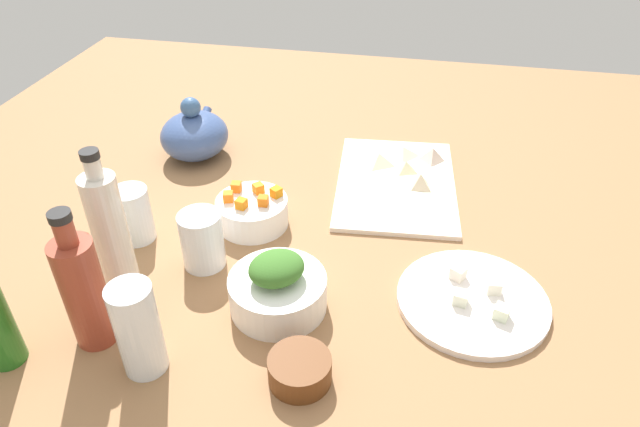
# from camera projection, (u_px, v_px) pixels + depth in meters

# --- Properties ---
(tabletop) EXTENTS (1.90, 1.90, 0.03)m
(tabletop) POSITION_uv_depth(u_px,v_px,m) (320.00, 241.00, 1.08)
(tabletop) COLOR #926842
(tabletop) RESTS_ON ground
(cutting_board) EXTENTS (0.37, 0.27, 0.01)m
(cutting_board) POSITION_uv_depth(u_px,v_px,m) (396.00, 183.00, 1.20)
(cutting_board) COLOR #EFE2CF
(cutting_board) RESTS_ON tabletop
(plate_tofu) EXTENTS (0.24, 0.24, 0.01)m
(plate_tofu) POSITION_uv_depth(u_px,v_px,m) (472.00, 301.00, 0.92)
(plate_tofu) COLOR white
(plate_tofu) RESTS_ON tabletop
(bowl_greens) EXTENTS (0.15, 0.15, 0.06)m
(bowl_greens) POSITION_uv_depth(u_px,v_px,m) (278.00, 293.00, 0.90)
(bowl_greens) COLOR white
(bowl_greens) RESTS_ON tabletop
(bowl_carrots) EXTENTS (0.13, 0.13, 0.05)m
(bowl_carrots) POSITION_uv_depth(u_px,v_px,m) (252.00, 212.00, 1.08)
(bowl_carrots) COLOR white
(bowl_carrots) RESTS_ON tabletop
(bowl_small_side) EXTENTS (0.09, 0.09, 0.04)m
(bowl_small_side) POSITION_uv_depth(u_px,v_px,m) (300.00, 370.00, 0.79)
(bowl_small_side) COLOR #5E3216
(bowl_small_side) RESTS_ON tabletop
(teapot) EXTENTS (0.17, 0.15, 0.14)m
(teapot) POSITION_uv_depth(u_px,v_px,m) (195.00, 134.00, 1.28)
(teapot) COLOR #3D558B
(teapot) RESTS_ON tabletop
(bottle_0) EXTENTS (0.06, 0.06, 0.26)m
(bottle_0) POSITION_uv_depth(u_px,v_px,m) (111.00, 234.00, 0.88)
(bottle_0) COLOR silver
(bottle_0) RESTS_ON tabletop
(bottle_1) EXTENTS (0.06, 0.06, 0.23)m
(bottle_1) POSITION_uv_depth(u_px,v_px,m) (84.00, 290.00, 0.81)
(bottle_1) COLOR #943926
(bottle_1) RESTS_ON tabletop
(drinking_glass_0) EXTENTS (0.06, 0.06, 0.15)m
(drinking_glass_0) POSITION_uv_depth(u_px,v_px,m) (138.00, 329.00, 0.78)
(drinking_glass_0) COLOR white
(drinking_glass_0) RESTS_ON tabletop
(drinking_glass_1) EXTENTS (0.07, 0.07, 0.10)m
(drinking_glass_1) POSITION_uv_depth(u_px,v_px,m) (133.00, 215.00, 1.03)
(drinking_glass_1) COLOR white
(drinking_glass_1) RESTS_ON tabletop
(drinking_glass_2) EXTENTS (0.07, 0.07, 0.10)m
(drinking_glass_2) POSITION_uv_depth(u_px,v_px,m) (202.00, 240.00, 0.97)
(drinking_glass_2) COLOR white
(drinking_glass_2) RESTS_ON tabletop
(carrot_cube_0) EXTENTS (0.02, 0.02, 0.02)m
(carrot_cube_0) POSITION_uv_depth(u_px,v_px,m) (263.00, 201.00, 1.05)
(carrot_cube_0) COLOR orange
(carrot_cube_0) RESTS_ON bowl_carrots
(carrot_cube_1) EXTENTS (0.02, 0.02, 0.02)m
(carrot_cube_1) POSITION_uv_depth(u_px,v_px,m) (236.00, 187.00, 1.09)
(carrot_cube_1) COLOR orange
(carrot_cube_1) RESTS_ON bowl_carrots
(carrot_cube_2) EXTENTS (0.02, 0.02, 0.02)m
(carrot_cube_2) POSITION_uv_depth(u_px,v_px,m) (241.00, 204.00, 1.04)
(carrot_cube_2) COLOR orange
(carrot_cube_2) RESTS_ON bowl_carrots
(carrot_cube_3) EXTENTS (0.03, 0.03, 0.02)m
(carrot_cube_3) POSITION_uv_depth(u_px,v_px,m) (258.00, 188.00, 1.08)
(carrot_cube_3) COLOR orange
(carrot_cube_3) RESTS_ON bowl_carrots
(carrot_cube_4) EXTENTS (0.02, 0.02, 0.02)m
(carrot_cube_4) POSITION_uv_depth(u_px,v_px,m) (276.00, 192.00, 1.07)
(carrot_cube_4) COLOR orange
(carrot_cube_4) RESTS_ON bowl_carrots
(carrot_cube_5) EXTENTS (0.02, 0.02, 0.02)m
(carrot_cube_5) POSITION_uv_depth(u_px,v_px,m) (228.00, 197.00, 1.06)
(carrot_cube_5) COLOR orange
(carrot_cube_5) RESTS_ON bowl_carrots
(chopped_greens_mound) EXTENTS (0.12, 0.12, 0.04)m
(chopped_greens_mound) POSITION_uv_depth(u_px,v_px,m) (277.00, 268.00, 0.87)
(chopped_greens_mound) COLOR #396C26
(chopped_greens_mound) RESTS_ON bowl_greens
(tofu_cube_0) EXTENTS (0.02, 0.02, 0.02)m
(tofu_cube_0) POSITION_uv_depth(u_px,v_px,m) (494.00, 286.00, 0.92)
(tofu_cube_0) COLOR silver
(tofu_cube_0) RESTS_ON plate_tofu
(tofu_cube_1) EXTENTS (0.03, 0.03, 0.02)m
(tofu_cube_1) POSITION_uv_depth(u_px,v_px,m) (458.00, 273.00, 0.95)
(tofu_cube_1) COLOR #EFDFCC
(tofu_cube_1) RESTS_ON plate_tofu
(tofu_cube_2) EXTENTS (0.03, 0.03, 0.02)m
(tofu_cube_2) POSITION_uv_depth(u_px,v_px,m) (461.00, 298.00, 0.90)
(tofu_cube_2) COLOR white
(tofu_cube_2) RESTS_ON plate_tofu
(tofu_cube_3) EXTENTS (0.03, 0.03, 0.02)m
(tofu_cube_3) POSITION_uv_depth(u_px,v_px,m) (502.00, 312.00, 0.87)
(tofu_cube_3) COLOR #E3EFCB
(tofu_cube_3) RESTS_ON plate_tofu
(dumpling_0) EXTENTS (0.07, 0.07, 0.02)m
(dumpling_0) POSITION_uv_depth(u_px,v_px,m) (379.00, 158.00, 1.26)
(dumpling_0) COLOR beige
(dumpling_0) RESTS_ON cutting_board
(dumpling_1) EXTENTS (0.05, 0.04, 0.03)m
(dumpling_1) POSITION_uv_depth(u_px,v_px,m) (433.00, 154.00, 1.27)
(dumpling_1) COLOR beige
(dumpling_1) RESTS_ON cutting_board
(dumpling_2) EXTENTS (0.06, 0.06, 0.03)m
(dumpling_2) POSITION_uv_depth(u_px,v_px,m) (420.00, 180.00, 1.18)
(dumpling_2) COLOR beige
(dumpling_2) RESTS_ON cutting_board
(dumpling_3) EXTENTS (0.06, 0.06, 0.02)m
(dumpling_3) POSITION_uv_depth(u_px,v_px,m) (403.00, 151.00, 1.29)
(dumpling_3) COLOR beige
(dumpling_3) RESTS_ON cutting_board
(dumpling_4) EXTENTS (0.06, 0.06, 0.02)m
(dumpling_4) POSITION_uv_depth(u_px,v_px,m) (406.00, 166.00, 1.23)
(dumpling_4) COLOR beige
(dumpling_4) RESTS_ON cutting_board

